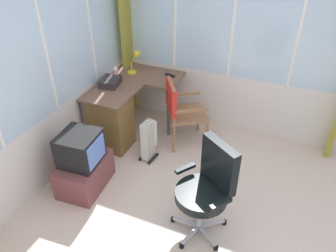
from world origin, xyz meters
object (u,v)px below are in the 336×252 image
object	(u,v)px
wooden_armchair	(178,106)
tv_on_stand	(83,164)
paper_tray	(110,82)
spray_bottle	(116,73)
desk	(113,117)
tv_remote	(170,75)
desk_lamp	(137,58)
space_heater	(149,139)
office_chair	(208,184)

from	to	relation	value
wooden_armchair	tv_on_stand	distance (m)	1.42
wooden_armchair	tv_on_stand	xyz separation A→B (m)	(-1.23, 0.66, -0.25)
paper_tray	wooden_armchair	world-z (taller)	wooden_armchair
spray_bottle	paper_tray	size ratio (longest dim) A/B	0.72
tv_on_stand	desk	bearing A→B (deg)	8.04
desk	tv_on_stand	size ratio (longest dim) A/B	1.76
spray_bottle	paper_tray	distance (m)	0.17
tv_remote	tv_on_stand	size ratio (longest dim) A/B	0.21
tv_on_stand	desk_lamp	bearing A→B (deg)	4.21
desk	desk_lamp	distance (m)	0.92
tv_remote	spray_bottle	world-z (taller)	spray_bottle
tv_remote	spray_bottle	size ratio (longest dim) A/B	0.69
desk	spray_bottle	size ratio (longest dim) A/B	5.95
tv_remote	space_heater	distance (m)	1.02
desk	space_heater	distance (m)	0.60
spray_bottle	office_chair	bearing A→B (deg)	-126.48
desk_lamp	tv_remote	distance (m)	0.53
spray_bottle	wooden_armchair	size ratio (longest dim) A/B	0.24
paper_tray	space_heater	bearing A→B (deg)	-114.73
desk	paper_tray	world-z (taller)	paper_tray
desk_lamp	tv_remote	bearing A→B (deg)	-84.77
desk	spray_bottle	xyz separation A→B (m)	(0.37, 0.13, 0.45)
wooden_armchair	office_chair	distance (m)	1.48
spray_bottle	space_heater	size ratio (longest dim) A/B	0.39
desk	desk_lamp	world-z (taller)	desk_lamp
tv_remote	office_chair	world-z (taller)	office_chair
desk_lamp	tv_on_stand	world-z (taller)	desk_lamp
desk	space_heater	size ratio (longest dim) A/B	2.32
office_chair	space_heater	bearing A→B (deg)	51.96
desk_lamp	paper_tray	bearing A→B (deg)	165.19
paper_tray	office_chair	xyz separation A→B (m)	(-1.12, -1.72, -0.22)
office_chair	wooden_armchair	bearing A→B (deg)	32.66
tv_remote	wooden_armchair	xyz separation A→B (m)	(-0.43, -0.30, -0.19)
desk	office_chair	distance (m)	1.83
desk	space_heater	bearing A→B (deg)	-100.57
desk_lamp	spray_bottle	world-z (taller)	desk_lamp
space_heater	tv_remote	bearing A→B (deg)	5.62
paper_tray	tv_on_stand	size ratio (longest dim) A/B	0.41
desk	tv_on_stand	bearing A→B (deg)	-171.96
desk_lamp	tv_on_stand	bearing A→B (deg)	-175.79
desk_lamp	space_heater	bearing A→B (deg)	-145.80
desk_lamp	paper_tray	world-z (taller)	desk_lamp
office_chair	tv_on_stand	bearing A→B (deg)	89.19
spray_bottle	paper_tray	bearing A→B (deg)	179.98
desk	wooden_armchair	size ratio (longest dim) A/B	1.41
paper_tray	tv_on_stand	xyz separation A→B (m)	(-1.09, -0.26, -0.48)
wooden_armchair	paper_tray	bearing A→B (deg)	98.13
tv_remote	office_chair	xyz separation A→B (m)	(-1.68, -1.10, -0.18)
desk	desk_lamp	size ratio (longest dim) A/B	3.92
desk_lamp	space_heater	xyz separation A→B (m)	(-0.84, -0.57, -0.68)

